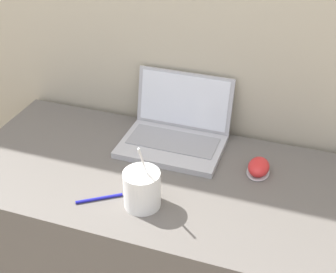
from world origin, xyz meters
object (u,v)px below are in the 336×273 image
(computer_mouse, at_px, (259,168))
(drink_cup, at_px, (142,189))
(laptop, at_px, (177,131))
(pen, at_px, (99,199))

(computer_mouse, bearing_deg, drink_cup, -137.96)
(laptop, distance_m, drink_cup, 0.33)
(laptop, bearing_deg, pen, -107.99)
(drink_cup, relative_size, pen, 1.87)
(computer_mouse, relative_size, pen, 0.84)
(drink_cup, relative_size, computer_mouse, 2.22)
(drink_cup, bearing_deg, laptop, 91.51)
(laptop, height_order, drink_cup, drink_cup)
(drink_cup, bearing_deg, computer_mouse, 42.04)
(laptop, xyz_separation_m, pen, (-0.11, -0.35, -0.04))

